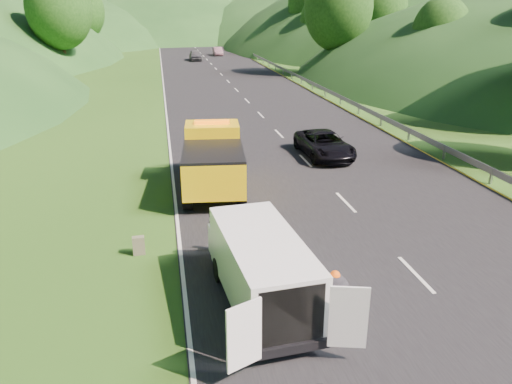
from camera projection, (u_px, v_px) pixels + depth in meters
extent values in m
plane|color=#38661E|center=(302.00, 253.00, 16.33)|extent=(320.00, 320.00, 0.00)
cube|color=black|center=(228.00, 81.00, 53.67)|extent=(14.00, 200.00, 0.02)
cube|color=gray|center=(270.00, 67.00, 66.46)|extent=(0.06, 140.00, 1.52)
cylinder|color=black|center=(191.00, 163.00, 23.84)|extent=(0.49, 1.14, 1.11)
cylinder|color=black|center=(235.00, 162.00, 24.02)|extent=(0.49, 1.14, 1.11)
cylinder|color=black|center=(188.00, 196.00, 19.69)|extent=(0.49, 1.14, 1.11)
cylinder|color=black|center=(241.00, 194.00, 19.87)|extent=(0.49, 1.14, 1.11)
cube|color=yellow|center=(213.00, 146.00, 22.68)|extent=(2.55, 2.00, 2.11)
cube|color=yellow|center=(214.00, 169.00, 20.44)|extent=(2.79, 3.99, 1.45)
cube|color=black|center=(213.00, 151.00, 20.17)|extent=(2.79, 3.99, 0.11)
cube|color=black|center=(213.00, 151.00, 24.14)|extent=(2.34, 1.54, 0.78)
cube|color=black|center=(213.00, 152.00, 24.84)|extent=(2.35, 0.44, 0.56)
cube|color=yellow|center=(212.00, 135.00, 24.25)|extent=(2.30, 1.08, 1.22)
cube|color=orange|center=(212.00, 122.00, 22.29)|extent=(1.58, 0.42, 0.18)
cube|color=black|center=(212.00, 134.00, 23.27)|extent=(2.11, 0.29, 1.00)
cylinder|color=black|center=(220.00, 270.00, 14.57)|extent=(0.33, 0.74, 0.72)
cylinder|color=black|center=(273.00, 262.00, 14.98)|extent=(0.33, 0.74, 0.72)
cylinder|color=black|center=(246.00, 331.00, 11.80)|extent=(0.33, 0.74, 0.72)
cylinder|color=black|center=(310.00, 321.00, 12.21)|extent=(0.33, 0.74, 0.72)
cube|color=white|center=(262.00, 266.00, 13.01)|extent=(2.25, 4.83, 1.67)
cube|color=white|center=(239.00, 239.00, 15.38)|extent=(1.87, 0.96, 0.90)
cube|color=black|center=(241.00, 220.00, 14.96)|extent=(1.69, 0.45, 0.75)
cube|color=black|center=(291.00, 316.00, 10.93)|extent=(1.54, 0.22, 1.44)
cube|color=white|center=(244.00, 335.00, 10.27)|extent=(0.80, 0.41, 1.53)
cube|color=white|center=(348.00, 318.00, 10.87)|extent=(0.84, 0.28, 1.53)
cube|color=black|center=(292.00, 349.00, 11.14)|extent=(1.81, 0.29, 0.23)
imported|color=silver|center=(216.00, 260.00, 15.87)|extent=(0.45, 0.59, 1.54)
imported|color=tan|center=(216.00, 252.00, 16.39)|extent=(0.53, 0.48, 0.89)
imported|color=black|center=(331.00, 339.00, 12.12)|extent=(1.30, 1.03, 1.76)
cube|color=#635F4A|center=(139.00, 246.00, 16.15)|extent=(0.40, 0.24, 0.62)
imported|color=black|center=(324.00, 157.00, 26.83)|extent=(2.38, 4.88, 1.34)
imported|color=#444448|center=(196.00, 61.00, 74.48)|extent=(1.77, 4.40, 1.50)
imported|color=#774F5B|center=(218.00, 55.00, 82.36)|extent=(1.38, 3.96, 1.30)
imported|color=#924958|center=(186.00, 45.00, 105.51)|extent=(1.80, 4.44, 1.29)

